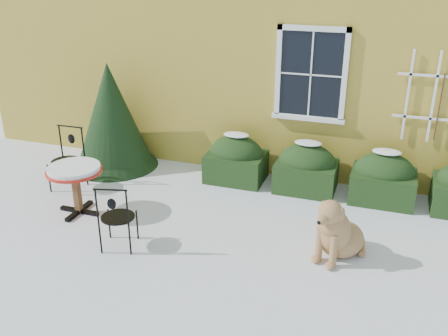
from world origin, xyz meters
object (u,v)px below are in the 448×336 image
at_px(patio_chair_near, 117,216).
at_px(patio_chair_far, 68,159).
at_px(dog, 337,232).
at_px(bistro_table, 75,174).
at_px(evergreen_shrub, 112,126).

height_order(patio_chair_near, patio_chair_far, patio_chair_far).
xyz_separation_m(patio_chair_near, dog, (2.94, 0.76, -0.11)).
relative_size(patio_chair_near, dog, 0.97).
bearing_deg(patio_chair_far, dog, -10.29).
distance_m(bistro_table, dog, 4.11).
relative_size(patio_chair_far, dog, 1.07).
bearing_deg(patio_chair_far, patio_chair_near, -40.42).
distance_m(evergreen_shrub, dog, 4.96).
xyz_separation_m(evergreen_shrub, patio_chair_far, (-0.24, -1.16, -0.27)).
bearing_deg(dog, patio_chair_near, -140.81).
distance_m(patio_chair_far, dog, 4.86).
bearing_deg(evergreen_shrub, dog, -22.66).
distance_m(patio_chair_near, patio_chair_far, 2.39).
bearing_deg(patio_chair_near, dog, -179.88).
height_order(evergreen_shrub, dog, evergreen_shrub).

